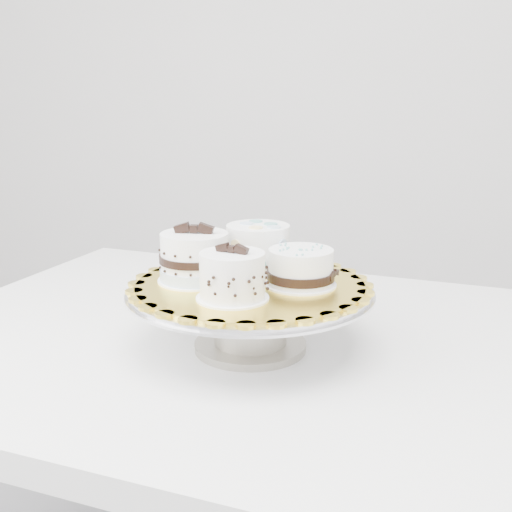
% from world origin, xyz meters
% --- Properties ---
extents(wall_back, '(3.50, 0.02, 2.80)m').
position_xyz_m(wall_back, '(0.00, 1.75, 1.40)').
color(wall_back, silver).
rests_on(wall_back, floor).
extents(table, '(1.41, 1.03, 0.75)m').
position_xyz_m(table, '(0.01, 0.24, 0.68)').
color(table, white).
rests_on(table, floor).
extents(cake_stand, '(0.39, 0.39, 0.11)m').
position_xyz_m(cake_stand, '(-0.04, 0.19, 0.82)').
color(cake_stand, gray).
rests_on(cake_stand, table).
extents(cake_board, '(0.40, 0.40, 0.01)m').
position_xyz_m(cake_board, '(-0.04, 0.19, 0.86)').
color(cake_board, yellow).
rests_on(cake_board, cake_stand).
extents(cake_swirl, '(0.11, 0.11, 0.08)m').
position_xyz_m(cake_swirl, '(-0.04, 0.11, 0.89)').
color(cake_swirl, white).
rests_on(cake_swirl, cake_board).
extents(cake_banded, '(0.12, 0.12, 0.10)m').
position_xyz_m(cake_banded, '(-0.13, 0.18, 0.90)').
color(cake_banded, white).
rests_on(cake_banded, cake_board).
extents(cake_dots, '(0.14, 0.14, 0.08)m').
position_xyz_m(cake_dots, '(-0.05, 0.27, 0.90)').
color(cake_dots, white).
rests_on(cake_dots, cake_board).
extents(cake_ribbon, '(0.12, 0.12, 0.06)m').
position_xyz_m(cake_ribbon, '(0.04, 0.20, 0.89)').
color(cake_ribbon, white).
rests_on(cake_ribbon, cake_board).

